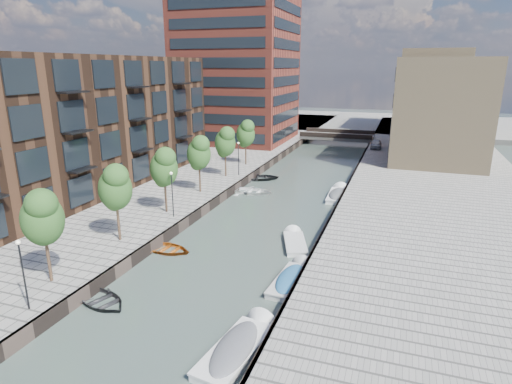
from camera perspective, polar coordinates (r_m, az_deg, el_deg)
The scene contains 29 objects.
water at distance 51.00m, azimuth 5.25°, elevation 0.52°, with size 300.00×300.00×0.00m, color #38473F.
quay_left at distance 68.69m, azimuth -25.35°, elevation 3.59°, with size 60.00×140.00×1.00m, color gray.
quay_right at distance 49.72m, azimuth 23.44°, elevation -0.63°, with size 20.00×140.00×1.00m, color gray.
quay_wall_left at distance 52.59m, azimuth -1.20°, elevation 1.65°, with size 0.25×140.00×1.00m, color #332823.
quay_wall_right at distance 49.83m, azimuth 12.08°, elevation 0.43°, with size 0.25×140.00×1.00m, color #332823.
far_closure at distance 109.11m, azimuth 13.05°, elevation 8.99°, with size 80.00×40.00×1.00m, color gray.
apartment_block at distance 49.51m, azimuth -20.95°, elevation 8.49°, with size 8.00×38.00×14.00m, color black.
tower at distance 78.10m, azimuth -2.47°, elevation 17.97°, with size 18.00×18.00×30.00m, color maroon.
tan_block_near at distance 70.04m, azimuth 23.06°, elevation 10.32°, with size 12.00×25.00×14.00m, color #947D5A.
tan_block_far at distance 95.88m, azimuth 22.28°, elevation 12.34°, with size 12.00×20.00×16.00m, color #947D5A.
bridge at distance 81.47m, azimuth 10.81°, elevation 7.33°, with size 13.00×6.00×1.30m.
tree_1 at distance 28.76m, azimuth -26.63°, elevation -2.88°, with size 2.50×2.50×5.95m.
tree_2 at distance 33.72m, azimuth -18.29°, elevation 0.74°, with size 2.50×2.50×5.95m.
tree_3 at distance 39.31m, azimuth -12.19°, elevation 3.38°, with size 2.50×2.50×5.95m.
tree_4 at distance 45.29m, azimuth -7.63°, elevation 5.32°, with size 2.50×2.50×5.95m.
tree_5 at distance 51.53m, azimuth -4.14°, elevation 6.77°, with size 2.50×2.50×5.95m.
tree_6 at distance 57.94m, azimuth -1.40°, elevation 7.89°, with size 2.50×2.50×5.95m.
lamp_0 at distance 26.61m, azimuth -28.71°, elevation -8.84°, with size 0.24×0.24×4.12m.
lamp_1 at distance 38.27m, azimuth -11.13°, elevation 0.31°, with size 0.24×0.24×4.12m.
lamp_2 at distance 52.28m, azimuth -2.35°, elevation 4.94°, with size 0.24×0.24×4.12m.
sloop_0 at distance 28.68m, azimuth -19.90°, elevation -13.77°, with size 2.94×4.12×0.85m, color black.
sloop_2 at distance 34.58m, azimuth -11.78°, elevation -7.72°, with size 2.90×4.06×0.84m, color #984610.
sloop_3 at distance 48.76m, azimuth -0.55°, elevation -0.16°, with size 3.34×4.68×0.97m, color white.
sloop_4 at distance 54.63m, azimuth 0.54°, elevation 1.68°, with size 3.49×4.89×1.01m, color black.
motorboat_1 at distance 23.23m, azimuth -2.15°, elevation -19.82°, with size 2.73×5.93×1.90m.
motorboat_2 at distance 35.45m, azimuth 5.15°, elevation -6.64°, with size 3.06×4.96×1.56m.
motorboat_3 at distance 29.46m, azimuth 4.91°, elevation -11.43°, with size 2.18×5.36×1.75m.
motorboat_4 at distance 48.26m, azimuth 10.92°, elevation -0.36°, with size 2.17×5.80×1.91m.
car at distance 72.83m, azimuth 15.72°, elevation 6.19°, with size 1.68×4.18×1.42m, color #9A9B9E.
Camera 1 is at (11.60, -7.65, 13.99)m, focal length 30.00 mm.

